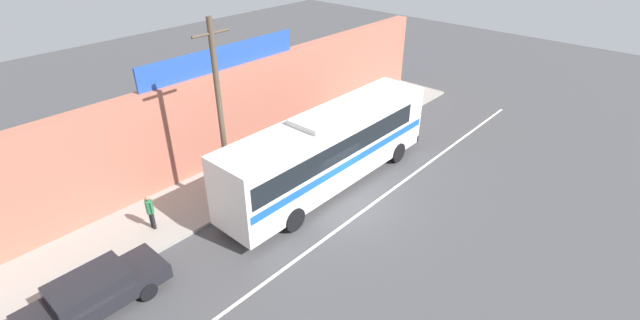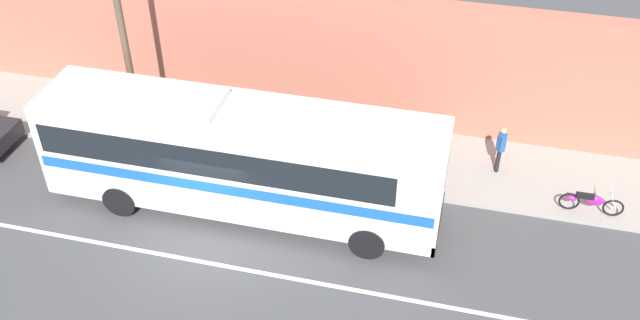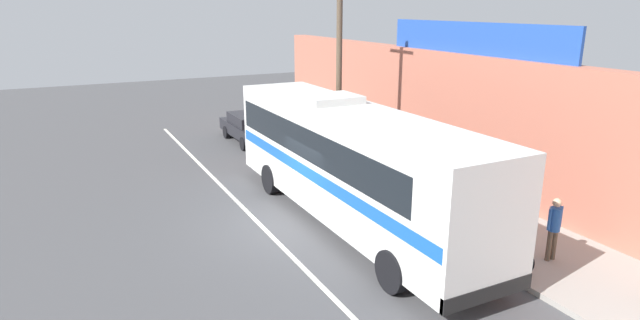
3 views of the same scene
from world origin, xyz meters
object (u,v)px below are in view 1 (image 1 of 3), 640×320
Objects in this scene: pedestrian_far_left at (150,210)px; pedestrian_by_curb at (364,100)px; pedestrian_near_shop at (341,114)px; parked_car at (94,293)px; motorcycle_purple at (350,131)px; motorcycle_red at (408,101)px; utility_pole at (221,118)px; intercity_bus at (329,147)px.

pedestrian_far_left is 14.90m from pedestrian_by_curb.
parked_car is at bearing -170.77° from pedestrian_near_shop.
motorcycle_red is at bearing -0.15° from motorcycle_purple.
parked_car is at bearing -171.04° from pedestrian_by_curb.
utility_pole reaches higher than parked_car.
parked_car reaches higher than motorcycle_red.
parked_car is 2.73× the size of pedestrian_by_curb.
intercity_bus is at bearing -153.84° from motorcycle_purple.
pedestrian_near_shop is at bearing 0.75° from pedestrian_far_left.
utility_pole is at bearing -18.93° from pedestrian_far_left.
motorcycle_purple is 3.51m from pedestrian_by_curb.
pedestrian_by_curb is (14.89, 0.50, 0.07)m from pedestrian_far_left.
intercity_bus is 1.46× the size of utility_pole.
utility_pole reaches higher than motorcycle_red.
pedestrian_near_shop is (0.49, 1.10, 0.55)m from motorcycle_purple.
parked_car is 2.71× the size of pedestrian_near_shop.
utility_pole is at bearing 11.27° from parked_car.
pedestrian_by_curb is at bearing 24.59° from motorcycle_purple.
pedestrian_near_shop is at bearing -172.62° from pedestrian_by_curb.
motorcycle_red is at bearing 3.87° from parked_car.
intercity_bus reaches higher than pedestrian_far_left.
motorcycle_purple is (15.14, 1.44, -0.17)m from parked_car.
utility_pole is 9.39m from motorcycle_purple.
motorcycle_red is (10.33, 2.13, -1.50)m from intercity_bus.
pedestrian_far_left is 0.93× the size of pedestrian_by_curb.
pedestrian_by_curb is at bearing 25.51° from intercity_bus.
intercity_bus is at bearing -146.28° from pedestrian_near_shop.
motorcycle_purple and motorcycle_red have the same top height.
motorcycle_red is 5.60m from pedestrian_near_shop.
motorcycle_purple is 1.09× the size of pedestrian_by_curb.
pedestrian_by_curb is at bearing 7.66° from utility_pole.
pedestrian_far_left is at bearing 175.42° from motorcycle_purple.
parked_car is 4.16m from pedestrian_far_left.
pedestrian_far_left is at bearing -179.25° from pedestrian_near_shop.
intercity_bus is 5.10m from motorcycle_purple.
utility_pole is 4.67m from pedestrian_far_left.
pedestrian_near_shop reaches higher than motorcycle_purple.
pedestrian_near_shop is (-5.46, 1.11, 0.55)m from motorcycle_red.
intercity_bus is 8.40m from pedestrian_by_curb.
parked_car is at bearing -174.56° from motorcycle_purple.
parked_car is at bearing -176.13° from motorcycle_red.
pedestrian_far_left is (3.40, 2.38, 0.30)m from parked_car.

